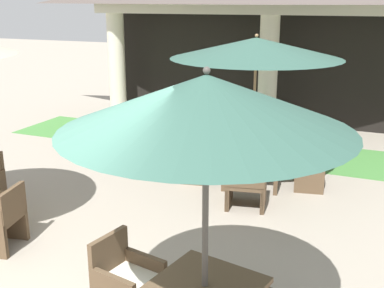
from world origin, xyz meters
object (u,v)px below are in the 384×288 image
at_px(patio_chair_near_foreground_north, 256,146).
at_px(patio_chair_mid_right_east, 1,219).
at_px(patio_umbrella_mid_left, 206,105).
at_px(patio_chair_near_foreground_south, 246,184).
at_px(patio_chair_near_foreground_west, 194,158).
at_px(terracotta_urn, 259,161).
at_px(patio_table_near_foreground, 252,149).
at_px(patio_chair_near_foreground_east, 311,166).
at_px(patio_chair_mid_left_west, 126,283).
at_px(patio_umbrella_near_foreground, 256,49).

bearing_deg(patio_chair_near_foreground_north, patio_chair_mid_right_east, 52.96).
distance_m(patio_chair_near_foreground_north, patio_umbrella_mid_left, 5.76).
bearing_deg(patio_chair_near_foreground_south, patio_chair_near_foreground_west, 135.01).
bearing_deg(patio_chair_near_foreground_south, terracotta_urn, 87.12).
bearing_deg(terracotta_urn, patio_table_near_foreground, -85.73).
height_order(patio_chair_near_foreground_east, patio_chair_near_foreground_south, patio_chair_near_foreground_south).
xyz_separation_m(patio_chair_near_foreground_east, terracotta_urn, (-1.07, 0.57, -0.22)).
relative_size(patio_chair_mid_left_west, patio_chair_mid_right_east, 1.02).
distance_m(patio_chair_near_foreground_south, patio_umbrella_mid_left, 3.88).
height_order(patio_table_near_foreground, patio_chair_mid_left_west, patio_chair_mid_left_west).
bearing_deg(patio_chair_near_foreground_west, patio_umbrella_mid_left, 12.49).
relative_size(patio_chair_near_foreground_east, patio_chair_near_foreground_west, 0.91).
relative_size(patio_table_near_foreground, patio_chair_near_foreground_west, 1.24).
xyz_separation_m(patio_umbrella_mid_left, terracotta_urn, (-0.83, 5.08, -2.18)).
bearing_deg(patio_chair_near_foreground_east, patio_chair_near_foreground_north, 44.90).
relative_size(patio_chair_near_foreground_east, terracotta_urn, 1.94).
distance_m(patio_chair_near_foreground_north, patio_chair_mid_left_west, 5.14).
height_order(patio_table_near_foreground, patio_chair_near_foreground_north, patio_chair_near_foreground_north).
height_order(patio_chair_near_foreground_east, terracotta_urn, patio_chair_near_foreground_east).
bearing_deg(patio_chair_mid_right_east, patio_chair_near_foreground_south, -58.00).
bearing_deg(terracotta_urn, patio_chair_near_foreground_west, -134.74).
height_order(patio_umbrella_near_foreground, patio_umbrella_mid_left, patio_umbrella_mid_left).
bearing_deg(patio_chair_mid_left_west, patio_table_near_foreground, -170.69).
xyz_separation_m(patio_chair_near_foreground_west, patio_chair_mid_right_east, (-1.38, -3.30, 0.01)).
distance_m(patio_chair_near_foreground_west, terracotta_urn, 1.38).
distance_m(patio_chair_near_foreground_north, patio_chair_mid_right_east, 5.02).
bearing_deg(patio_umbrella_mid_left, patio_chair_near_foreground_west, 113.49).
bearing_deg(patio_chair_mid_left_west, patio_chair_near_foreground_east, 176.39).
relative_size(patio_umbrella_near_foreground, patio_chair_near_foreground_west, 3.18).
distance_m(patio_umbrella_near_foreground, terracotta_urn, 2.34).
height_order(patio_chair_near_foreground_south, patio_chair_mid_right_east, patio_chair_near_foreground_south).
height_order(patio_chair_near_foreground_north, patio_umbrella_mid_left, patio_umbrella_mid_left).
xyz_separation_m(patio_chair_near_foreground_south, patio_chair_mid_left_west, (-0.35, -3.11, -0.01)).
xyz_separation_m(patio_chair_near_foreground_north, patio_chair_mid_left_west, (0.04, -5.14, -0.01)).
relative_size(patio_chair_near_foreground_east, patio_chair_mid_right_east, 0.96).
xyz_separation_m(patio_umbrella_near_foreground, patio_chair_near_foreground_south, (0.20, -1.02, -1.98)).
height_order(patio_chair_near_foreground_east, patio_chair_mid_left_west, patio_chair_mid_left_west).
relative_size(patio_chair_near_foreground_north, patio_umbrella_mid_left, 0.33).
distance_m(patio_umbrella_near_foreground, patio_chair_near_foreground_east, 2.23).
height_order(patio_chair_near_foreground_west, patio_chair_mid_left_west, patio_chair_near_foreground_west).
relative_size(patio_chair_near_foreground_west, patio_chair_mid_left_west, 1.04).
xyz_separation_m(patio_umbrella_near_foreground, patio_umbrella_mid_left, (0.77, -4.31, -0.02)).
relative_size(patio_umbrella_near_foreground, patio_chair_mid_left_west, 3.31).
xyz_separation_m(patio_chair_near_foreground_north, patio_chair_mid_right_east, (-2.20, -4.51, 0.02)).
xyz_separation_m(patio_chair_near_foreground_south, patio_umbrella_mid_left, (0.57, -3.30, 1.96)).
bearing_deg(patio_chair_near_foreground_west, terracotta_urn, 124.26).
relative_size(patio_chair_near_foreground_north, patio_chair_mid_left_west, 1.00).
bearing_deg(patio_chair_near_foreground_east, patio_chair_near_foreground_south, 135.22).
bearing_deg(patio_chair_near_foreground_west, patio_chair_near_foreground_east, 90.00).
distance_m(patio_umbrella_mid_left, terracotta_urn, 5.59).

